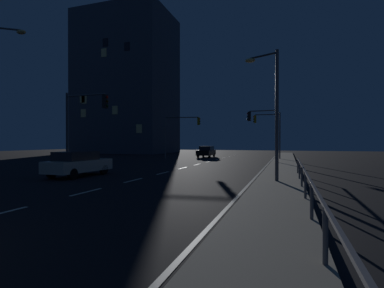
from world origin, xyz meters
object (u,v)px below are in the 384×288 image
at_px(car_oncoming, 206,151).
at_px(street_lamp_corner, 271,102).
at_px(car, 78,163).
at_px(traffic_light_overhead_east, 84,116).
at_px(traffic_light_mid_right, 180,128).
at_px(traffic_light_mid_left, 264,125).
at_px(traffic_light_far_left, 268,127).
at_px(building_distant, 127,84).

xyz_separation_m(car_oncoming, street_lamp_corner, (10.10, -23.37, 3.45)).
relative_size(car, car_oncoming, 1.00).
distance_m(traffic_light_overhead_east, traffic_light_mid_right, 17.91).
height_order(traffic_light_overhead_east, traffic_light_mid_left, traffic_light_overhead_east).
height_order(car, street_lamp_corner, street_lamp_corner).
distance_m(traffic_light_far_left, traffic_light_mid_left, 6.38).
relative_size(car_oncoming, building_distant, 0.16).
xyz_separation_m(traffic_light_overhead_east, street_lamp_corner, (13.04, -1.34, 0.25)).
bearing_deg(building_distant, traffic_light_overhead_east, -63.49).
xyz_separation_m(traffic_light_mid_left, street_lamp_corner, (1.47, -14.19, 0.35)).
bearing_deg(traffic_light_mid_left, car_oncoming, 133.26).
bearing_deg(car, traffic_light_far_left, 64.41).
bearing_deg(traffic_light_far_left, traffic_light_overhead_east, -121.09).
height_order(car_oncoming, traffic_light_overhead_east, traffic_light_overhead_east).
bearing_deg(car, building_distant, 116.85).
relative_size(car, traffic_light_overhead_east, 0.78).
distance_m(traffic_light_overhead_east, street_lamp_corner, 13.11).
relative_size(traffic_light_far_left, traffic_light_mid_right, 1.00).
bearing_deg(street_lamp_corner, car_oncoming, 113.38).
relative_size(traffic_light_mid_right, street_lamp_corner, 0.82).
xyz_separation_m(traffic_light_far_left, traffic_light_mid_right, (-11.01, -1.33, -0.07)).
relative_size(traffic_light_far_left, street_lamp_corner, 0.82).
distance_m(traffic_light_mid_right, street_lamp_corner, 22.92).
xyz_separation_m(traffic_light_mid_left, building_distant, (-28.56, 21.20, 9.87)).
height_order(traffic_light_far_left, street_lamp_corner, street_lamp_corner).
bearing_deg(building_distant, traffic_light_far_left, -27.41).
distance_m(car, building_distant, 42.63).
height_order(car_oncoming, building_distant, building_distant).
height_order(traffic_light_far_left, traffic_light_mid_left, traffic_light_far_left).
relative_size(car, building_distant, 0.16).
bearing_deg(building_distant, street_lamp_corner, -49.69).
relative_size(traffic_light_mid_left, street_lamp_corner, 0.80).
distance_m(car_oncoming, building_distant, 26.64).
distance_m(car_oncoming, traffic_light_mid_left, 12.98).
distance_m(traffic_light_far_left, traffic_light_overhead_east, 22.46).
bearing_deg(traffic_light_far_left, building_distant, 152.59).
bearing_deg(street_lamp_corner, traffic_light_far_left, 94.01).
relative_size(car, traffic_light_mid_left, 0.82).
relative_size(car_oncoming, traffic_light_overhead_east, 0.77).
height_order(traffic_light_mid_right, street_lamp_corner, street_lamp_corner).
height_order(traffic_light_mid_left, traffic_light_mid_right, traffic_light_mid_right).
relative_size(traffic_light_overhead_east, traffic_light_mid_right, 1.03).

